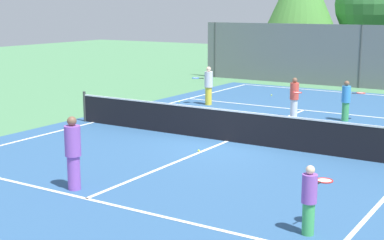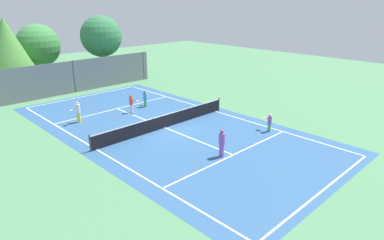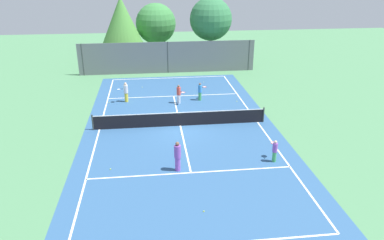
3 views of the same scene
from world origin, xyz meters
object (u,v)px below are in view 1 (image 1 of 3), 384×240
player_3 (208,85)px  player_1 (73,152)px  player_4 (310,199)px  player_0 (346,100)px  tennis_ball_5 (351,143)px  tennis_ball_6 (179,102)px  player_2 (294,97)px  tennis_ball_7 (271,95)px  tennis_ball_4 (199,151)px  ball_crate (236,127)px

player_3 → player_1: bearing=-74.2°
player_4 → player_0: bearing=104.1°
tennis_ball_5 → tennis_ball_6: 9.39m
tennis_ball_6 → player_2: bearing=-7.3°
player_0 → tennis_ball_7: bearing=139.9°
player_1 → tennis_ball_5: player_1 is taller
player_4 → tennis_ball_5: bearing=101.2°
player_4 → tennis_ball_6: player_4 is taller
player_1 → tennis_ball_7: player_1 is taller
player_2 → tennis_ball_4: player_2 is taller
player_0 → tennis_ball_4: bearing=-107.9°
tennis_ball_7 → tennis_ball_4: bearing=-76.4°
tennis_ball_5 → tennis_ball_4: bearing=-136.3°
player_1 → player_3: player_1 is taller
player_4 → tennis_ball_6: bearing=132.6°
tennis_ball_7 → player_2: bearing=-56.9°
player_2 → player_0: bearing=16.8°
player_3 → player_4: 14.16m
player_1 → player_3: bearing=105.8°
player_1 → ball_crate: bearing=87.3°
player_4 → ball_crate: (-5.15, 6.90, -0.50)m
player_3 → tennis_ball_7: bearing=71.3°
tennis_ball_6 → tennis_ball_4: bearing=-52.8°
player_0 → tennis_ball_5: player_0 is taller
tennis_ball_5 → tennis_ball_6: bearing=157.2°
ball_crate → tennis_ball_4: 2.82m
player_2 → player_3: (-4.23, 0.86, 0.05)m
tennis_ball_7 → player_0: bearing=-40.1°
player_1 → tennis_ball_6: (-4.63, 11.36, -0.84)m
ball_crate → tennis_ball_5: (3.69, 0.47, -0.15)m
player_2 → tennis_ball_4: 6.24m
player_2 → tennis_ball_6: size_ratio=23.14×
player_0 → tennis_ball_4: (-2.17, -6.72, -0.73)m
player_2 → player_3: size_ratio=0.94×
player_0 → player_3: size_ratio=0.91×
player_1 → ball_crate: player_1 is taller
player_4 → tennis_ball_7: bearing=116.8°
player_4 → player_2: bearing=113.7°
player_0 → player_2: size_ratio=0.97×
player_3 → tennis_ball_5: size_ratio=24.62×
player_1 → tennis_ball_6: player_1 is taller
player_2 → player_4: size_ratio=1.16×
player_4 → tennis_ball_7: size_ratio=19.95×
player_3 → player_4: player_3 is taller
player_3 → tennis_ball_5: bearing=-27.4°
tennis_ball_7 → tennis_ball_6: bearing=-124.4°
player_1 → tennis_ball_6: 12.30m
player_1 → player_4: bearing=3.7°
ball_crate → tennis_ball_6: bearing=140.5°
ball_crate → tennis_ball_5: bearing=7.2°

